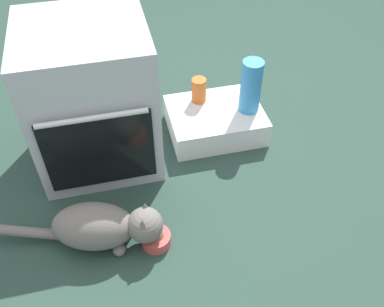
{
  "coord_description": "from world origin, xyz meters",
  "views": [
    {
      "loc": [
        0.03,
        -1.22,
        1.62
      ],
      "look_at": [
        0.35,
        0.11,
        0.25
      ],
      "focal_mm": 39.82,
      "sensor_mm": 36.0,
      "label": 1
    }
  ],
  "objects_px": {
    "food_bowl": "(156,238)",
    "cat": "(103,226)",
    "oven": "(92,98)",
    "sauce_jar": "(199,90)",
    "pantry_cabinet": "(215,121)",
    "water_bottle": "(251,87)"
  },
  "relations": [
    {
      "from": "cat",
      "to": "food_bowl",
      "type": "bearing_deg",
      "value": 0.0
    },
    {
      "from": "food_bowl",
      "to": "cat",
      "type": "height_order",
      "value": "cat"
    },
    {
      "from": "food_bowl",
      "to": "cat",
      "type": "distance_m",
      "value": 0.24
    },
    {
      "from": "oven",
      "to": "pantry_cabinet",
      "type": "relative_size",
      "value": 1.43
    },
    {
      "from": "cat",
      "to": "water_bottle",
      "type": "distance_m",
      "value": 1.03
    },
    {
      "from": "sauce_jar",
      "to": "food_bowl",
      "type": "bearing_deg",
      "value": -116.62
    },
    {
      "from": "food_bowl",
      "to": "sauce_jar",
      "type": "bearing_deg",
      "value": 63.38
    },
    {
      "from": "food_bowl",
      "to": "water_bottle",
      "type": "xyz_separation_m",
      "value": [
        0.63,
        0.63,
        0.26
      ]
    },
    {
      "from": "food_bowl",
      "to": "water_bottle",
      "type": "bearing_deg",
      "value": 45.04
    },
    {
      "from": "food_bowl",
      "to": "cat",
      "type": "bearing_deg",
      "value": 165.36
    },
    {
      "from": "pantry_cabinet",
      "to": "sauce_jar",
      "type": "relative_size",
      "value": 3.64
    },
    {
      "from": "water_bottle",
      "to": "food_bowl",
      "type": "bearing_deg",
      "value": -134.96
    },
    {
      "from": "cat",
      "to": "oven",
      "type": "bearing_deg",
      "value": 100.97
    },
    {
      "from": "oven",
      "to": "food_bowl",
      "type": "height_order",
      "value": "oven"
    },
    {
      "from": "sauce_jar",
      "to": "pantry_cabinet",
      "type": "bearing_deg",
      "value": -56.69
    },
    {
      "from": "pantry_cabinet",
      "to": "water_bottle",
      "type": "xyz_separation_m",
      "value": [
        0.18,
        -0.03,
        0.22
      ]
    },
    {
      "from": "oven",
      "to": "sauce_jar",
      "type": "relative_size",
      "value": 5.22
    },
    {
      "from": "pantry_cabinet",
      "to": "cat",
      "type": "distance_m",
      "value": 0.9
    },
    {
      "from": "pantry_cabinet",
      "to": "cat",
      "type": "xyz_separation_m",
      "value": [
        -0.67,
        -0.6,
        0.05
      ]
    },
    {
      "from": "oven",
      "to": "cat",
      "type": "relative_size",
      "value": 1.0
    },
    {
      "from": "pantry_cabinet",
      "to": "water_bottle",
      "type": "bearing_deg",
      "value": -10.31
    },
    {
      "from": "water_bottle",
      "to": "oven",
      "type": "bearing_deg",
      "value": 179.84
    }
  ]
}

